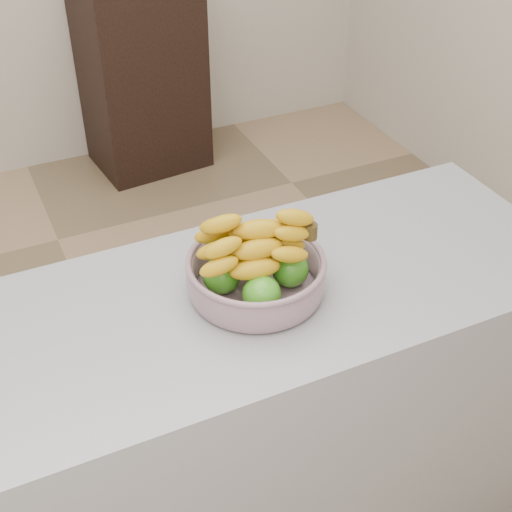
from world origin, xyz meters
The scene contains 4 objects.
ground centered at (0.00, 0.00, 0.00)m, with size 4.00×4.00×0.00m, color tan.
counter centered at (0.00, -0.50, 0.45)m, with size 2.00×0.60×0.90m, color #95969D.
cabinet centered at (0.63, 1.78, 0.50)m, with size 0.56×0.45×1.00m, color black.
fruit_bowl centered at (0.22, -0.50, 0.96)m, with size 0.31×0.31×0.19m.
Camera 1 is at (-0.31, -1.63, 1.93)m, focal length 50.00 mm.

